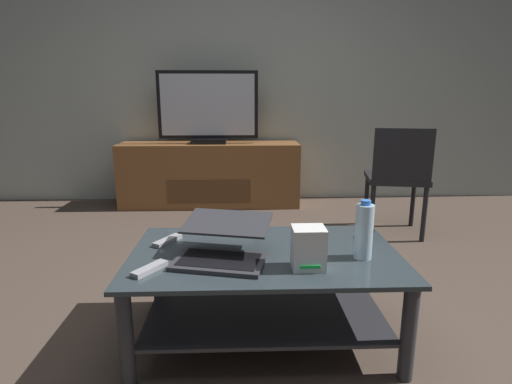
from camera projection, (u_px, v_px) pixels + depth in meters
name	position (u px, v px, depth m)	size (l,w,h in m)	color
ground_plane	(256.00, 316.00, 2.04)	(7.68, 7.68, 0.00)	#4C3D33
back_wall	(247.00, 63.00, 4.09)	(6.40, 0.12, 2.80)	#A8B2A8
coffee_table	(265.00, 279.00, 1.80)	(1.17, 0.70, 0.42)	#2D383D
media_cabinet	(210.00, 174.00, 4.03)	(1.75, 0.43, 0.62)	brown
television	(208.00, 109.00, 3.85)	(0.95, 0.20, 0.68)	black
dining_chair	(398.00, 174.00, 3.10)	(0.51, 0.51, 0.85)	black
laptop	(223.00, 245.00, 1.69)	(0.44, 0.44, 0.16)	#333338
router_box	(308.00, 248.00, 1.59)	(0.13, 0.12, 0.17)	white
water_bottle_near	(364.00, 231.00, 1.68)	(0.07, 0.07, 0.25)	silver
cell_phone	(365.00, 234.00, 1.99)	(0.07, 0.14, 0.01)	black
tv_remote	(150.00, 269.00, 1.58)	(0.04, 0.16, 0.02)	#99999E
soundbar_remote	(168.00, 241.00, 1.88)	(0.04, 0.16, 0.02)	#99999E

